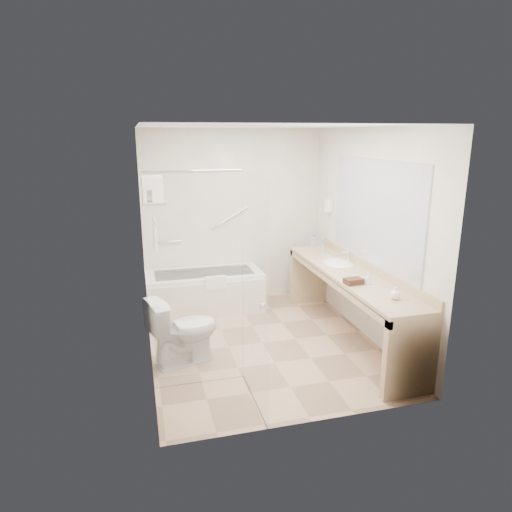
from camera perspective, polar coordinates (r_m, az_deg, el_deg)
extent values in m
plane|color=tan|center=(5.56, 0.81, -10.78)|extent=(3.20, 3.20, 0.00)
cube|color=silver|center=(5.00, 0.92, 15.92)|extent=(2.60, 3.20, 0.10)
cube|color=silver|center=(6.66, -2.88, 4.90)|extent=(2.60, 0.10, 2.50)
cube|color=silver|center=(3.69, 7.61, -3.70)|extent=(2.60, 0.10, 2.50)
cube|color=silver|center=(4.96, -13.76, 0.91)|extent=(0.10, 3.20, 2.50)
cube|color=silver|center=(5.63, 13.72, 2.57)|extent=(0.10, 3.20, 2.50)
cube|color=white|center=(6.50, -6.44, -4.36)|extent=(1.60, 0.70, 0.55)
cube|color=silver|center=(6.17, -5.93, -5.66)|extent=(1.60, 0.02, 0.50)
cube|color=white|center=(6.11, -5.08, -3.36)|extent=(0.28, 0.06, 0.18)
cylinder|color=silver|center=(6.56, -10.91, 1.80)|extent=(0.40, 0.03, 0.03)
cylinder|color=silver|center=(6.62, -3.23, 4.82)|extent=(0.53, 0.03, 0.33)
cube|color=silver|center=(4.37, -7.44, -3.42)|extent=(0.90, 0.01, 2.10)
cube|color=silver|center=(4.03, -0.21, -4.89)|extent=(0.02, 0.90, 2.10)
cylinder|color=silver|center=(4.16, -7.94, 10.43)|extent=(0.90, 0.02, 0.02)
sphere|color=silver|center=(3.92, 0.77, -6.26)|extent=(0.05, 0.05, 0.05)
cylinder|color=silver|center=(3.70, -13.18, 7.27)|extent=(0.04, 0.10, 0.10)
cube|color=silver|center=(5.22, -12.74, 6.71)|extent=(0.24, 0.55, 0.02)
cylinder|color=silver|center=(5.26, -12.60, 4.34)|extent=(0.02, 0.55, 0.02)
cube|color=white|center=(5.29, -12.50, 2.64)|extent=(0.03, 0.42, 0.32)
cube|color=white|center=(5.21, -12.78, 7.32)|extent=(0.22, 0.40, 0.08)
cube|color=white|center=(5.20, -12.83, 8.26)|extent=(0.22, 0.40, 0.08)
cube|color=white|center=(5.19, -12.89, 9.20)|extent=(0.22, 0.40, 0.08)
cube|color=tan|center=(5.48, 11.65, -2.24)|extent=(0.55, 2.70, 0.05)
cube|color=tan|center=(5.58, 14.09, -1.28)|extent=(0.03, 2.70, 0.10)
cube|color=tan|center=(5.39, 9.19, -3.02)|extent=(0.04, 2.70, 0.08)
cube|color=tan|center=(4.59, 18.73, -12.00)|extent=(0.55, 0.08, 0.80)
cube|color=tan|center=(6.75, 6.56, -2.50)|extent=(0.55, 0.08, 0.80)
ellipsoid|color=white|center=(5.84, 10.19, -1.14)|extent=(0.40, 0.52, 0.14)
cylinder|color=silver|center=(5.87, 11.52, 0.00)|extent=(0.03, 0.03, 0.14)
cube|color=#ACB1B9|center=(5.44, 14.57, 5.32)|extent=(0.02, 2.00, 1.20)
cube|color=white|center=(6.49, 9.06, 6.25)|extent=(0.08, 0.10, 0.18)
imported|color=white|center=(5.05, -9.05, -9.12)|extent=(0.85, 0.62, 0.74)
cube|color=#4B291A|center=(5.05, 12.08, -3.10)|extent=(0.21, 0.15, 0.06)
imported|color=white|center=(5.08, 13.78, -3.11)|extent=(0.07, 0.13, 0.06)
imported|color=white|center=(4.69, 16.98, -4.59)|extent=(0.12, 0.14, 0.10)
cylinder|color=silver|center=(6.27, 8.27, 1.09)|extent=(0.05, 0.05, 0.15)
cylinder|color=blue|center=(6.25, 8.30, 1.87)|extent=(0.03, 0.03, 0.02)
cylinder|color=silver|center=(6.57, 7.33, 1.80)|extent=(0.06, 0.06, 0.16)
cylinder|color=blue|center=(6.55, 7.36, 2.58)|extent=(0.03, 0.03, 0.02)
cylinder|color=silver|center=(6.56, 7.09, 1.76)|extent=(0.05, 0.05, 0.16)
cylinder|color=blue|center=(6.54, 7.11, 2.52)|extent=(0.03, 0.03, 0.02)
cylinder|color=silver|center=(5.74, 8.43, -0.58)|extent=(0.07, 0.07, 0.09)
cylinder|color=silver|center=(5.89, 8.94, -0.23)|extent=(0.07, 0.07, 0.08)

